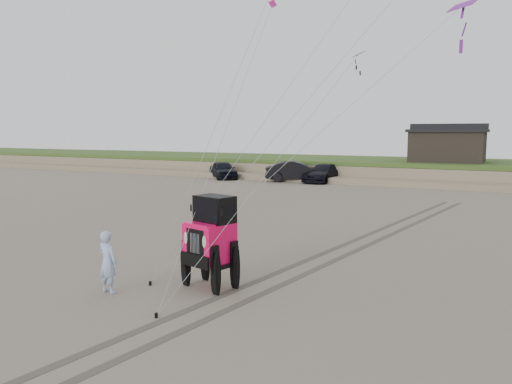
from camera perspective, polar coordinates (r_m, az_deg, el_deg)
ground at (r=13.19m, az=-8.71°, el=-12.55°), size 160.00×160.00×0.00m
dune_ridge at (r=48.20m, az=18.65°, el=2.32°), size 160.00×14.25×1.73m
cabin at (r=47.32m, az=21.07°, el=5.08°), size 6.40×5.40×3.35m
truck_a at (r=46.85m, az=-3.78°, el=2.54°), size 4.74×4.75×1.63m
truck_b at (r=44.03m, az=4.64°, el=2.36°), size 5.74×3.83×1.79m
truck_c at (r=43.95m, az=7.73°, el=2.16°), size 2.62×5.54×1.56m
jeep at (r=14.14m, az=-5.27°, el=-6.77°), size 3.69×5.99×2.08m
man at (r=14.24m, az=-16.59°, el=-7.66°), size 0.67×0.48×1.73m
stake_main at (r=14.82m, az=-12.00°, el=-10.18°), size 0.08×0.08×0.12m
stake_aux at (r=12.37m, az=-11.34°, el=-13.65°), size 0.08×0.08×0.12m
tire_tracks at (r=19.29m, az=10.59°, el=-6.31°), size 5.22×29.74×0.01m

